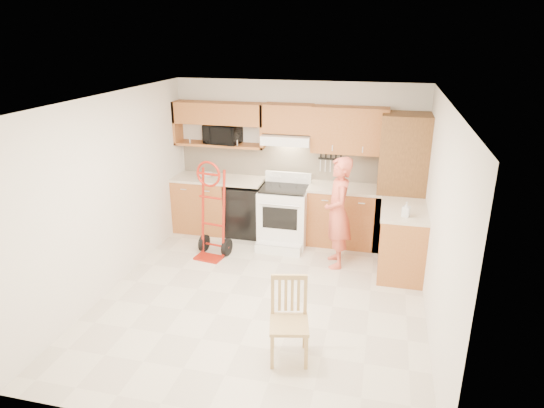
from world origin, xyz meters
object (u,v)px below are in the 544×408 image
at_px(range, 283,212).
at_px(dining_chair, 289,322).
at_px(hand_truck, 210,215).
at_px(person, 338,213).
at_px(microwave, 223,134).

xyz_separation_m(range, dining_chair, (0.65, -2.75, -0.11)).
distance_m(hand_truck, dining_chair, 2.63).
bearing_deg(person, dining_chair, -20.22).
height_order(range, dining_chair, range).
bearing_deg(microwave, hand_truck, -75.32).
bearing_deg(hand_truck, person, 14.06).
xyz_separation_m(microwave, hand_truck, (0.15, -1.10, -0.98)).
bearing_deg(dining_chair, microwave, 106.46).
relative_size(microwave, hand_truck, 0.42).
bearing_deg(hand_truck, dining_chair, -43.12).
bearing_deg(range, person, -29.82).
distance_m(range, person, 1.06).
relative_size(hand_truck, dining_chair, 1.52).
height_order(microwave, range, microwave).
height_order(hand_truck, dining_chair, hand_truck).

